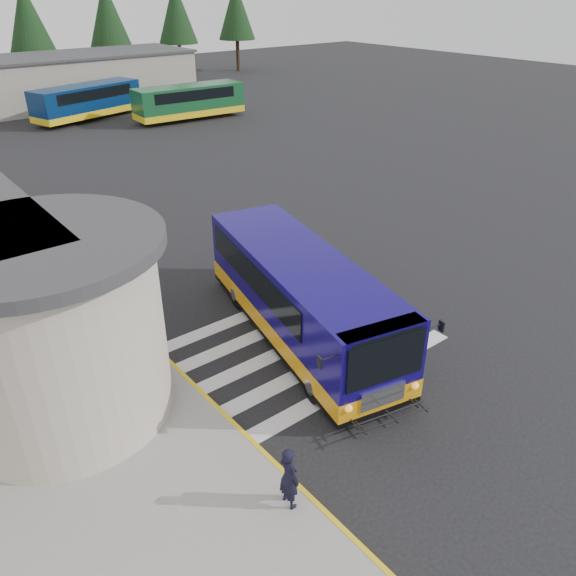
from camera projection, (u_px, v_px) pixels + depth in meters
ground at (293, 329)px, 18.16m from camera, size 140.00×140.00×0.00m
curb_strip at (122, 317)px, 18.63m from camera, size 0.12×34.00×0.16m
crosswalk at (296, 345)px, 17.33m from camera, size 8.00×5.35×0.01m
depot_building at (44, 82)px, 49.15m from camera, size 26.40×8.40×4.20m
tree_line at (8, 18)px, 52.53m from camera, size 58.40×4.40×10.00m
transit_bus at (301, 300)px, 17.19m from camera, size 4.90×9.94×2.72m
pedestrian_a at (289, 477)px, 11.56m from camera, size 0.37×0.56×1.53m
pedestrian_b at (144, 369)px, 14.66m from camera, size 0.71×0.86×1.64m
bollard at (288, 477)px, 11.76m from camera, size 0.10×0.10×1.22m
far_bus_a at (87, 100)px, 44.76m from camera, size 9.29×4.89×2.31m
far_bus_b at (189, 101)px, 44.76m from camera, size 8.93×2.94×2.27m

